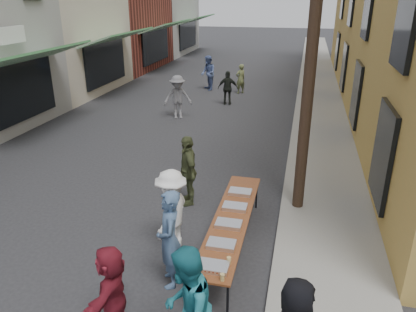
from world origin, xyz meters
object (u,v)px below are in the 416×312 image
at_px(utility_pole_mid, 313,3).
at_px(catering_tray_sausage, 213,267).
at_px(serving_table, 231,220).
at_px(utility_pole_near, 315,16).
at_px(guest_front_c, 186,311).

xyz_separation_m(utility_pole_mid, catering_tray_sausage, (-1.29, -15.72, -3.71)).
height_order(serving_table, catering_tray_sausage, catering_tray_sausage).
bearing_deg(catering_tray_sausage, utility_pole_mid, 85.33).
bearing_deg(catering_tray_sausage, utility_pole_near, 70.94).
bearing_deg(utility_pole_mid, serving_table, -95.22).
bearing_deg(serving_table, guest_front_c, -91.94).
height_order(serving_table, guest_front_c, guest_front_c).
bearing_deg(utility_pole_near, utility_pole_mid, 90.00).
relative_size(serving_table, catering_tray_sausage, 8.00).
height_order(utility_pole_near, serving_table, utility_pole_near).
height_order(utility_pole_near, utility_pole_mid, same).
distance_m(serving_table, guest_front_c, 2.91).
relative_size(utility_pole_near, utility_pole_mid, 1.00).
xyz_separation_m(utility_pole_near, guest_front_c, (-1.38, -4.96, -3.54)).
distance_m(utility_pole_near, guest_front_c, 6.25).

